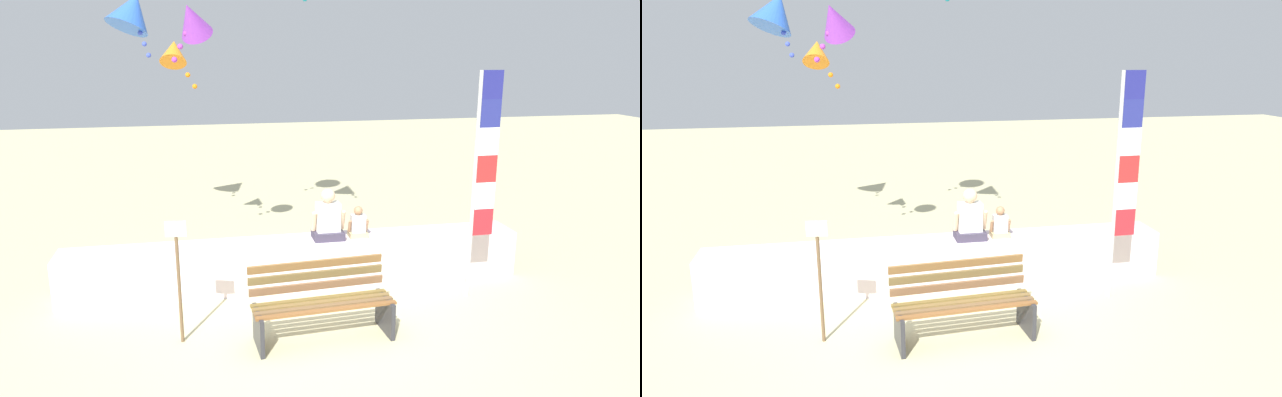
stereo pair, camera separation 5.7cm
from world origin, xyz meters
TOP-DOWN VIEW (x-y plane):
  - ground_plane at (0.00, 0.00)m, footprint 40.00×40.00m
  - seawall_ledge at (0.00, 1.28)m, footprint 6.54×0.64m
  - park_bench at (0.02, -0.34)m, footprint 1.70×0.72m
  - person_adult at (0.45, 1.26)m, footprint 0.49×0.36m
  - person_child at (0.90, 1.26)m, footprint 0.30×0.22m
  - flag_banner at (2.33, 0.39)m, footprint 0.33×0.05m
  - kite_blue at (-2.30, 4.15)m, footprint 1.18×1.15m
  - kite_orange at (-1.62, 3.15)m, footprint 0.58×0.61m
  - kite_purple at (-1.32, 2.06)m, footprint 0.68×0.79m
  - sign_post at (-1.61, -0.14)m, footprint 0.24×0.05m

SIDE VIEW (x-z plane):
  - ground_plane at x=0.00m, z-range 0.00..0.00m
  - seawall_ledge at x=0.00m, z-range 0.00..0.67m
  - park_bench at x=0.02m, z-range -0.02..0.86m
  - person_child at x=0.90m, z-range 0.62..1.08m
  - sign_post at x=-1.61m, z-range 0.12..1.60m
  - person_adult at x=0.45m, z-range 0.59..1.33m
  - flag_banner at x=2.33m, z-range 0.25..3.32m
  - kite_orange at x=-1.62m, z-range 2.85..3.71m
  - kite_purple at x=-1.32m, z-range 3.26..4.17m
  - kite_blue at x=-2.30m, z-range 3.35..4.53m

